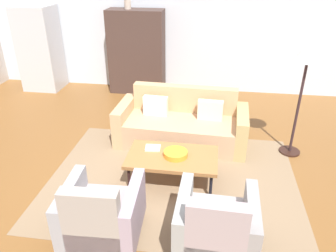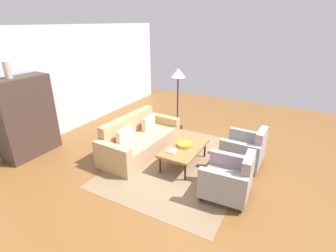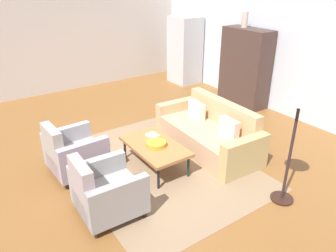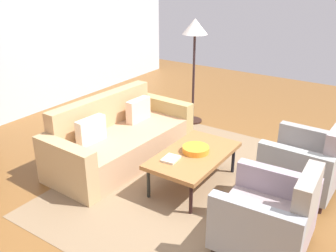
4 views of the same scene
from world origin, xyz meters
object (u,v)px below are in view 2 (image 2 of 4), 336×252
armchair_right (246,151)px  floor_lamp (178,78)px  fruit_bowl (185,145)px  cabinet (26,117)px  armchair_left (230,180)px  couch (138,141)px  coffee_table (184,149)px  book_stack (172,151)px  vase_tall (7,70)px

armchair_right → floor_lamp: floor_lamp is taller
fruit_bowl → cabinet: 3.59m
armchair_left → fruit_bowl: armchair_left is taller
couch → coffee_table: 1.19m
armchair_left → fruit_bowl: bearing=58.4°
couch → book_stack: bearing=77.0°
coffee_table → fruit_bowl: 0.08m
fruit_bowl → floor_lamp: (1.70, 1.03, 0.99)m
armchair_left → cabinet: (-0.64, 4.48, 0.56)m
fruit_bowl → floor_lamp: size_ratio=0.19×
armchair_left → armchair_right: bearing=-2.8°
floor_lamp → fruit_bowl: bearing=-148.8°
armchair_left → couch: bearing=72.9°
couch → floor_lamp: size_ratio=1.24×
coffee_table → armchair_left: bearing=-117.1°
armchair_right → cabinet: (-1.84, 4.48, 0.56)m
coffee_table → armchair_right: size_ratio=1.36×
armchair_left → vase_tall: (-0.79, 4.48, 1.63)m
cabinet → floor_lamp: cabinet is taller
book_stack → armchair_left: bearing=-103.3°
coffee_table → floor_lamp: floor_lamp is taller
coffee_table → fruit_bowl: size_ratio=3.73×
armchair_left → floor_lamp: size_ratio=0.51×
book_stack → floor_lamp: bearing=23.7°
book_stack → fruit_bowl: bearing=-22.4°
armchair_left → book_stack: 1.34m
coffee_table → armchair_left: armchair_left is taller
armchair_left → floor_lamp: bearing=40.3°
book_stack → cabinet: cabinet is taller
fruit_bowl → vase_tall: size_ratio=0.93×
coffee_table → vase_tall: vase_tall is taller
couch → armchair_left: (-0.60, -2.35, 0.06)m
fruit_bowl → armchair_left: bearing=-118.8°
couch → coffee_table: couch is taller
couch → fruit_bowl: size_ratio=6.65×
couch → cabinet: size_ratio=1.19×
armchair_right → couch: bearing=105.6°
vase_tall → fruit_bowl: bearing=-66.6°
coffee_table → cabinet: bearing=110.5°
armchair_right → book_stack: 1.58m
fruit_bowl → book_stack: 0.36m
armchair_left → book_stack: bearing=73.8°
coffee_table → floor_lamp: bearing=30.5°
armchair_right → book_stack: size_ratio=4.04×
fruit_bowl → book_stack: size_ratio=1.47×
coffee_table → book_stack: bearing=154.6°
couch → vase_tall: bearing=-54.2°
floor_lamp → armchair_left: bearing=-136.8°
armchair_right → vase_tall: bearing=115.4°
cabinet → vase_tall: 1.08m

